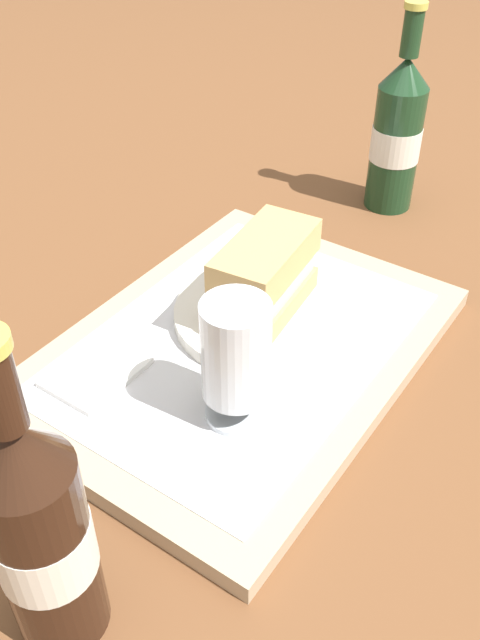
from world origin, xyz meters
TOP-DOWN VIEW (x-y plane):
  - ground_plane at (0.00, 0.00)m, footprint 3.00×3.00m
  - tray at (0.00, 0.00)m, footprint 0.44×0.32m
  - placemat at (0.00, 0.00)m, footprint 0.38×0.27m
  - plate at (-0.04, 0.00)m, footprint 0.19×0.19m
  - sandwich at (-0.04, 0.00)m, footprint 0.14×0.08m
  - beer_glass at (0.09, 0.05)m, footprint 0.06×0.06m
  - napkin_folded at (0.12, -0.09)m, footprint 0.09×0.07m
  - beer_bottle at (0.30, 0.06)m, footprint 0.07×0.07m
  - second_bottle at (-0.38, -0.01)m, footprint 0.07×0.07m

SIDE VIEW (x-z plane):
  - ground_plane at x=0.00m, z-range 0.00..0.00m
  - tray at x=0.00m, z-range 0.00..0.02m
  - placemat at x=0.00m, z-range 0.02..0.02m
  - napkin_folded at x=0.12m, z-range 0.02..0.03m
  - plate at x=-0.04m, z-range 0.02..0.04m
  - sandwich at x=-0.04m, z-range 0.04..0.12m
  - beer_glass at x=0.09m, z-range 0.03..0.15m
  - beer_bottle at x=0.30m, z-range -0.03..0.24m
  - second_bottle at x=-0.38m, z-range -0.03..0.24m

